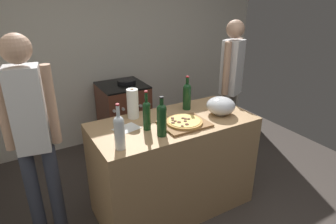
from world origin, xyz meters
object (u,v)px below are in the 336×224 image
at_px(person_in_stripes, 32,131).
at_px(person_in_red, 231,82).
at_px(mixing_bowl, 221,106).
at_px(stove, 124,116).
at_px(pizza, 184,122).
at_px(wine_bottle_green, 162,118).
at_px(paper_towel_roll, 133,104).
at_px(wine_bottle_clear, 119,131).
at_px(wine_bottle_dark, 187,95).
at_px(wine_bottle_amber, 147,114).

xyz_separation_m(person_in_stripes, person_in_red, (2.23, 0.30, -0.03)).
distance_m(mixing_bowl, stove, 1.61).
relative_size(pizza, stove, 0.34).
bearing_deg(wine_bottle_green, paper_towel_roll, 97.15).
height_order(wine_bottle_clear, stove, wine_bottle_clear).
height_order(paper_towel_roll, wine_bottle_dark, wine_bottle_dark).
distance_m(paper_towel_roll, wine_bottle_green, 0.44).
xyz_separation_m(pizza, person_in_red, (1.06, 0.62, 0.03)).
bearing_deg(person_in_stripes, wine_bottle_green, -23.54).
xyz_separation_m(wine_bottle_green, person_in_red, (1.33, 0.70, -0.09)).
distance_m(person_in_stripes, person_in_red, 2.25).
bearing_deg(wine_bottle_clear, stove, 68.10).
bearing_deg(wine_bottle_amber, paper_towel_roll, 90.21).
height_order(stove, person_in_stripes, person_in_stripes).
bearing_deg(wine_bottle_clear, wine_bottle_green, 4.38).
bearing_deg(wine_bottle_dark, stove, 99.87).
bearing_deg(person_in_red, wine_bottle_dark, -158.91).
bearing_deg(paper_towel_roll, person_in_stripes, -176.86).
relative_size(mixing_bowl, wine_bottle_clear, 0.76).
xyz_separation_m(wine_bottle_clear, person_in_stripes, (-0.54, 0.42, -0.05)).
bearing_deg(person_in_stripes, wine_bottle_dark, -0.95).
bearing_deg(stove, wine_bottle_dark, -80.13).
xyz_separation_m(mixing_bowl, wine_bottle_clear, (-1.05, -0.14, 0.06)).
relative_size(pizza, wine_bottle_amber, 0.92).
xyz_separation_m(pizza, wine_bottle_amber, (-0.32, 0.08, 0.11)).
relative_size(stove, person_in_red, 0.54).
height_order(wine_bottle_clear, person_in_stripes, person_in_stripes).
distance_m(pizza, paper_towel_roll, 0.49).
bearing_deg(paper_towel_roll, pizza, -49.02).
relative_size(wine_bottle_green, stove, 0.36).
distance_m(paper_towel_roll, wine_bottle_clear, 0.56).
relative_size(pizza, mixing_bowl, 1.17).
height_order(mixing_bowl, wine_bottle_dark, wine_bottle_dark).
height_order(stove, person_in_red, person_in_red).
height_order(paper_towel_roll, wine_bottle_amber, wine_bottle_amber).
xyz_separation_m(wine_bottle_dark, person_in_red, (0.84, 0.33, -0.08)).
xyz_separation_m(wine_bottle_green, wine_bottle_dark, (0.48, 0.37, -0.01)).
bearing_deg(wine_bottle_clear, person_in_red, 23.19).
bearing_deg(wine_bottle_dark, paper_towel_roll, 172.64).
height_order(wine_bottle_dark, person_in_red, person_in_red).
distance_m(pizza, wine_bottle_amber, 0.34).
bearing_deg(stove, wine_bottle_clear, -111.90).
relative_size(mixing_bowl, paper_towel_roll, 0.98).
height_order(paper_towel_roll, person_in_red, person_in_red).
bearing_deg(person_in_stripes, paper_towel_roll, 3.14).
relative_size(wine_bottle_dark, stove, 0.36).
height_order(wine_bottle_clear, person_in_red, person_in_red).
distance_m(wine_bottle_amber, stove, 1.57).
xyz_separation_m(mixing_bowl, wine_bottle_green, (-0.69, -0.11, 0.07)).
relative_size(wine_bottle_green, person_in_stripes, 0.19).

